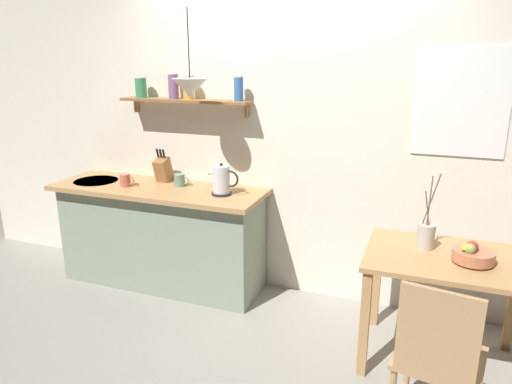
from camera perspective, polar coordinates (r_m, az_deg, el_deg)
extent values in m
plane|color=gray|center=(3.71, 0.09, -15.43)|extent=(14.00, 14.00, 0.00)
cube|color=silver|center=(3.77, 6.47, 7.01)|extent=(6.80, 0.10, 2.70)
cube|color=white|center=(3.57, 23.72, 9.88)|extent=(0.61, 0.01, 0.74)
cube|color=silver|center=(3.57, 23.72, 9.89)|extent=(0.55, 0.01, 0.68)
cube|color=gray|center=(4.18, -11.33, -5.44)|extent=(1.74, 0.52, 0.85)
cube|color=tan|center=(4.03, -11.83, 0.36)|extent=(1.83, 0.63, 0.04)
cylinder|color=#B7BABF|center=(4.36, -18.83, 1.25)|extent=(0.38, 0.38, 0.01)
cube|color=brown|center=(3.96, -8.66, 10.90)|extent=(1.14, 0.18, 0.02)
cube|color=#99754C|center=(4.31, -14.25, 10.21)|extent=(0.02, 0.06, 0.12)
cube|color=#99754C|center=(3.82, -1.10, 9.96)|extent=(0.02, 0.06, 0.12)
cylinder|color=#388E56|center=(4.17, -13.77, 12.15)|extent=(0.09, 0.09, 0.16)
cylinder|color=silver|center=(4.16, -13.85, 13.31)|extent=(0.10, 0.10, 0.01)
cylinder|color=#7F5689|center=(4.00, -9.99, 12.45)|extent=(0.08, 0.08, 0.19)
cylinder|color=silver|center=(4.00, -10.06, 13.92)|extent=(0.09, 0.09, 0.01)
cylinder|color=gold|center=(3.93, -8.18, 12.35)|extent=(0.09, 0.09, 0.18)
cylinder|color=silver|center=(3.93, -8.23, 13.73)|extent=(0.09, 0.09, 0.01)
cylinder|color=#3366A3|center=(3.74, -2.12, 12.33)|extent=(0.07, 0.07, 0.18)
cylinder|color=silver|center=(3.74, -2.14, 13.80)|extent=(0.08, 0.08, 0.01)
cube|color=tan|center=(3.18, 22.30, -7.49)|extent=(0.99, 0.72, 0.03)
cube|color=tan|center=(3.08, 13.02, -15.29)|extent=(0.06, 0.06, 0.72)
cube|color=tan|center=(3.63, 14.42, -10.31)|extent=(0.06, 0.06, 0.72)
cube|color=tan|center=(2.74, 21.37, -18.25)|extent=(0.49, 0.49, 0.03)
cube|color=tan|center=(2.45, 21.15, -15.91)|extent=(0.37, 0.09, 0.46)
cylinder|color=tan|center=(3.04, 17.97, -19.40)|extent=(0.03, 0.03, 0.43)
cylinder|color=#BC704C|center=(3.14, 24.76, -7.68)|extent=(0.11, 0.11, 0.01)
cylinder|color=#BC704C|center=(3.12, 24.85, -7.01)|extent=(0.24, 0.24, 0.07)
ellipsoid|color=yellow|center=(3.10, 24.41, -6.05)|extent=(0.12, 0.15, 0.04)
sphere|color=red|center=(3.10, 24.74, -6.03)|extent=(0.07, 0.07, 0.07)
sphere|color=#8EA84C|center=(3.06, 24.54, -6.29)|extent=(0.06, 0.06, 0.06)
cylinder|color=#B7B2A8|center=(3.22, 19.89, -5.08)|extent=(0.11, 0.11, 0.16)
cylinder|color=brown|center=(3.15, 20.06, -1.86)|extent=(0.05, 0.01, 0.22)
cylinder|color=brown|center=(3.15, 20.33, -1.02)|extent=(0.01, 0.04, 0.31)
cylinder|color=brown|center=(3.14, 20.54, -0.81)|extent=(0.08, 0.02, 0.34)
cylinder|color=black|center=(3.72, -4.19, -0.17)|extent=(0.16, 0.16, 0.02)
cylinder|color=silver|center=(3.69, -4.23, 1.55)|extent=(0.14, 0.14, 0.21)
sphere|color=black|center=(3.66, -4.27, 3.35)|extent=(0.02, 0.02, 0.02)
cone|color=silver|center=(3.72, -5.46, 2.31)|extent=(0.04, 0.04, 0.04)
torus|color=black|center=(3.66, -3.12, 1.61)|extent=(0.14, 0.02, 0.14)
cube|color=#9E6B3D|center=(4.14, -11.21, 2.72)|extent=(0.11, 0.18, 0.22)
cylinder|color=black|center=(4.11, -11.85, 4.65)|extent=(0.02, 0.04, 0.08)
cylinder|color=black|center=(4.09, -11.50, 4.63)|extent=(0.02, 0.04, 0.08)
cylinder|color=black|center=(4.08, -11.15, 4.60)|extent=(0.02, 0.04, 0.08)
cylinder|color=#C6664C|center=(4.09, -15.57, 1.39)|extent=(0.09, 0.09, 0.10)
torus|color=#C6664C|center=(4.05, -14.98, 1.35)|extent=(0.07, 0.01, 0.07)
cylinder|color=slate|center=(3.99, -9.25, 1.43)|extent=(0.09, 0.09, 0.10)
torus|color=slate|center=(3.96, -8.56, 1.39)|extent=(0.07, 0.01, 0.07)
cylinder|color=black|center=(3.56, -8.21, 17.42)|extent=(0.01, 0.01, 0.49)
cone|color=silver|center=(3.57, -8.00, 12.42)|extent=(0.26, 0.26, 0.13)
sphere|color=white|center=(3.57, -7.97, 11.67)|extent=(0.04, 0.04, 0.04)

